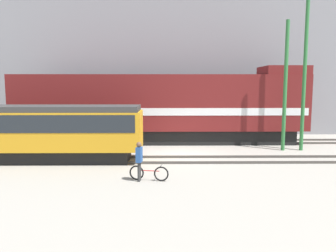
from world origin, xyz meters
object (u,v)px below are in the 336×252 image
at_px(bicycle, 149,173).
at_px(utility_pole_center, 305,74).
at_px(person, 139,157).
at_px(freight_locomotive, 162,108).
at_px(streetcar, 37,130).
at_px(utility_pole_left, 285,86).

xyz_separation_m(bicycle, utility_pole_center, (9.38, 6.72, 4.50)).
bearing_deg(person, freight_locomotive, 84.71).
distance_m(freight_locomotive, person, 9.91).
bearing_deg(bicycle, freight_locomotive, 87.07).
distance_m(streetcar, person, 6.98).
xyz_separation_m(streetcar, utility_pole_left, (14.41, 2.96, 2.32)).
xyz_separation_m(streetcar, bicycle, (6.20, -3.77, -1.40)).
relative_size(freight_locomotive, person, 12.05).
height_order(streetcar, utility_pole_left, utility_pole_left).
xyz_separation_m(streetcar, utility_pole_center, (15.58, 2.96, 3.10)).
relative_size(streetcar, utility_pole_center, 1.16).
relative_size(person, utility_pole_left, 0.21).
bearing_deg(streetcar, freight_locomotive, 41.46).
xyz_separation_m(bicycle, utility_pole_left, (8.21, 6.72, 3.72)).
bearing_deg(streetcar, utility_pole_center, 10.74).
height_order(freight_locomotive, utility_pole_left, utility_pole_left).
distance_m(utility_pole_left, utility_pole_center, 1.41).
bearing_deg(bicycle, person, -169.84).
bearing_deg(freight_locomotive, utility_pole_left, -20.96).
bearing_deg(freight_locomotive, utility_pole_center, -18.39).
bearing_deg(utility_pole_left, bicycle, -140.70).
bearing_deg(streetcar, bicycle, -31.30).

